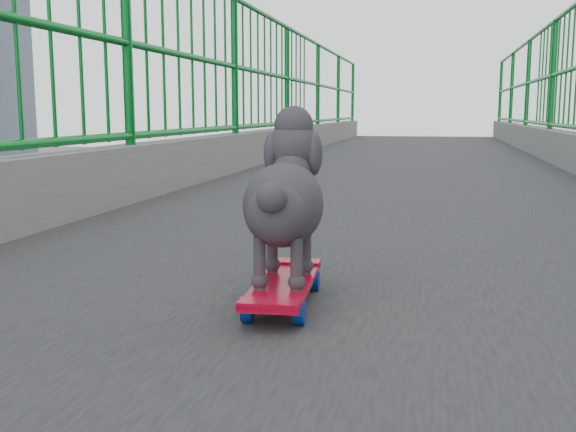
# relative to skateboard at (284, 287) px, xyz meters

# --- Properties ---
(railing) EXTENTS (3.00, 24.00, 1.42)m
(railing) POSITION_rel_skateboard_xyz_m (0.11, -0.13, 0.17)
(railing) COLOR gray
(railing) RESTS_ON footbridge
(skateboard) EXTENTS (0.17, 0.48, 0.06)m
(skateboard) POSITION_rel_skateboard_xyz_m (0.00, 0.00, 0.00)
(skateboard) COLOR red
(skateboard) RESTS_ON footbridge
(poodle) EXTENTS (0.22, 0.48, 0.40)m
(poodle) POSITION_rel_skateboard_xyz_m (-0.00, 0.03, 0.23)
(poodle) COLOR #322F35
(poodle) RESTS_ON skateboard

